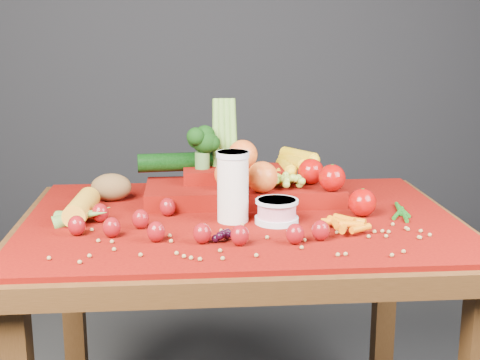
{
  "coord_description": "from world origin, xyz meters",
  "views": [
    {
      "loc": [
        -0.13,
        -1.58,
        1.23
      ],
      "look_at": [
        0.0,
        0.02,
        0.85
      ],
      "focal_mm": 50.0,
      "sensor_mm": 36.0,
      "label": 1
    }
  ],
  "objects": [
    {
      "name": "milk_glass",
      "position": [
        -0.02,
        -0.04,
        0.85
      ],
      "size": [
        0.08,
        0.08,
        0.17
      ],
      "rotation": [
        0.0,
        0.0,
        -0.09
      ],
      "color": "silver",
      "rests_on": "red_cloth"
    },
    {
      "name": "green_bean_pile",
      "position": [
        0.41,
        -0.01,
        0.77
      ],
      "size": [
        0.14,
        0.12,
        0.01
      ],
      "primitive_type": null,
      "color": "#165C15",
      "rests_on": "red_cloth"
    },
    {
      "name": "potato",
      "position": [
        -0.33,
        0.18,
        0.8
      ],
      "size": [
        0.11,
        0.08,
        0.07
      ],
      "primitive_type": "ellipsoid",
      "color": "brown",
      "rests_on": "red_cloth"
    },
    {
      "name": "produce_mound",
      "position": [
        0.03,
        0.16,
        0.82
      ],
      "size": [
        0.6,
        0.35,
        0.27
      ],
      "color": "#720D03",
      "rests_on": "red_cloth"
    },
    {
      "name": "soybean_scatter",
      "position": [
        0.0,
        -0.2,
        0.77
      ],
      "size": [
        0.84,
        0.24,
        0.01
      ],
      "primitive_type": null,
      "color": "olive",
      "rests_on": "red_cloth"
    },
    {
      "name": "red_cloth",
      "position": [
        0.0,
        0.0,
        0.76
      ],
      "size": [
        1.05,
        0.75,
        0.01
      ],
      "primitive_type": "cube",
      "color": "#720D03",
      "rests_on": "table"
    },
    {
      "name": "baby_carrot_pile",
      "position": [
        0.24,
        -0.13,
        0.78
      ],
      "size": [
        0.18,
        0.17,
        0.03
      ],
      "primitive_type": null,
      "color": "#DA6807",
      "rests_on": "red_cloth"
    },
    {
      "name": "dark_grape_cluster",
      "position": [
        -0.05,
        -0.19,
        0.78
      ],
      "size": [
        0.06,
        0.05,
        0.03
      ],
      "primitive_type": null,
      "color": "black",
      "rests_on": "red_cloth"
    },
    {
      "name": "strawberry_scatter",
      "position": [
        -0.15,
        -0.14,
        0.79
      ],
      "size": [
        0.58,
        0.28,
        0.05
      ],
      "color": "maroon",
      "rests_on": "red_cloth"
    },
    {
      "name": "table",
      "position": [
        0.0,
        0.0,
        0.66
      ],
      "size": [
        1.1,
        0.8,
        0.75
      ],
      "color": "#37200C",
      "rests_on": "ground"
    },
    {
      "name": "corn_ear",
      "position": [
        -0.38,
        -0.01,
        0.78
      ],
      "size": [
        0.19,
        0.24,
        0.06
      ],
      "rotation": [
        0.0,
        0.0,
        1.51
      ],
      "color": "gold",
      "rests_on": "red_cloth"
    },
    {
      "name": "yogurt_bowl",
      "position": [
        0.08,
        -0.06,
        0.79
      ],
      "size": [
        0.11,
        0.11,
        0.06
      ],
      "rotation": [
        0.0,
        0.0,
        0.43
      ],
      "color": "silver",
      "rests_on": "red_cloth"
    }
  ]
}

